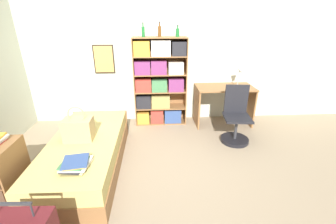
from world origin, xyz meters
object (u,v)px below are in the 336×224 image
Objects in this scene: bottle_green at (143,31)px; desk at (224,99)px; bed at (87,153)px; desk_lamp at (241,72)px; handbag at (79,129)px; bottle_clear at (178,32)px; bookcase at (159,83)px; desk_chair at (236,124)px; bottle_brown at (160,31)px; book_stack_on_bed at (75,164)px.

bottle_green is 0.22× the size of desk.
desk is (2.34, 1.33, 0.30)m from bed.
desk_lamp reaches higher than desk.
bottle_clear is at bearing 44.07° from handbag.
bookcase is 1.62m from desk_chair.
bottle_green is at bearing -177.79° from bookcase.
bottle_brown reaches higher than handbag.
book_stack_on_bed is 0.36× the size of desk_chair.
bottle_clear is at bearing 57.19° from book_stack_on_bed.
bottle_brown is (1.15, 1.48, 1.17)m from handbag.
bed is at bearing -126.35° from bookcase.
bottle_brown reaches higher than bottle_green.
bed is at bearing -126.49° from bottle_brown.
book_stack_on_bed is 2.55m from bottle_green.
desk_lamp is (2.68, 1.34, 0.43)m from handbag.
book_stack_on_bed is at bearing -115.20° from bookcase.
desk_chair is (2.28, 1.27, -0.18)m from book_stack_on_bed.
desk_chair is (0.95, -0.80, -1.45)m from bottle_clear.
book_stack_on_bed is 1.37× the size of bottle_brown.
desk_lamp is (1.53, -0.14, -0.74)m from bottle_brown.
bottle_green is at bearing 152.47° from desk_chair.
bottle_brown is at bearing 53.51° from bed.
desk_lamp is at bearing 70.00° from desk_chair.
book_stack_on_bed is 2.34m from bookcase.
handbag is at bearing -135.93° from bottle_clear.
desk_chair is at bearing -32.39° from bookcase.
bottle_brown reaches higher than book_stack_on_bed.
desk_lamp reaches higher than desk_chair.
bottle_brown is at bearing 52.11° from handbag.
bottle_brown is 1.77m from desk.
book_stack_on_bed is (0.14, -0.64, -0.11)m from handbag.
bottle_brown reaches higher than desk_lamp.
bed is 3.06m from desk_lamp.
book_stack_on_bed is 0.32× the size of desk.
book_stack_on_bed is 1.73× the size of bottle_clear.
handbag is 1.85m from bookcase.
bookcase is 6.92× the size of bottle_green.
bottle_green is (-0.26, -0.01, 0.93)m from bookcase.
desk is 2.67× the size of desk_lamp.
desk_chair is (2.37, 0.63, 0.09)m from bed.
bottle_brown reaches higher than bottle_clear.
desk_lamp is at bearing -5.19° from bottle_brown.
desk_lamp is (1.56, -0.11, 0.20)m from bookcase.
handbag reaches higher than desk.
desk_chair is at bearing 14.96° from bed.
bookcase is (1.12, 1.45, 0.23)m from handbag.
bed is at bearing -150.39° from desk.
bottle_green is 1.98m from desk.
handbag is 0.66m from book_stack_on_bed.
bed is at bearing -119.24° from bottle_green.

